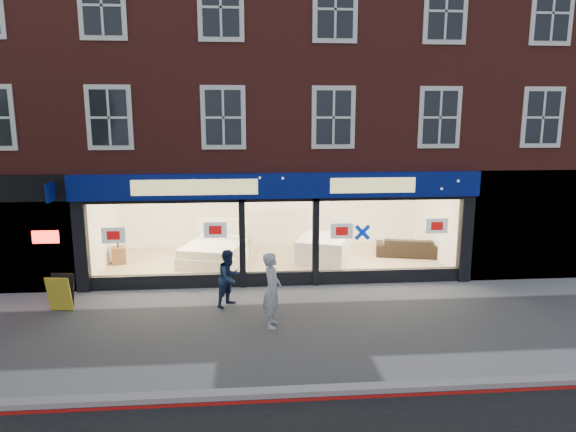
{
  "coord_description": "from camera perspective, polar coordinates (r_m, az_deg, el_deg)",
  "views": [
    {
      "loc": [
        -0.94,
        -11.16,
        4.87
      ],
      "look_at": [
        0.21,
        2.5,
        2.16
      ],
      "focal_mm": 32.0,
      "sensor_mm": 36.0,
      "label": 1
    }
  ],
  "objects": [
    {
      "name": "showroom_floor",
      "position": [
        17.13,
        -1.47,
        -5.18
      ],
      "size": [
        11.0,
        4.5,
        0.1
      ],
      "primitive_type": "cube",
      "color": "tan",
      "rests_on": "ground"
    },
    {
      "name": "a_board",
      "position": [
        14.27,
        -23.93,
        -7.8
      ],
      "size": [
        0.65,
        0.46,
        0.93
      ],
      "primitive_type": "cube",
      "rotation": [
        0.0,
        0.0,
        -0.12
      ],
      "color": "gold",
      "rests_on": "ground"
    },
    {
      "name": "display_bed",
      "position": [
        17.07,
        -8.08,
        -3.92
      ],
      "size": [
        2.44,
        2.71,
        1.28
      ],
      "rotation": [
        0.0,
        0.0,
        -0.3
      ],
      "color": "white",
      "rests_on": "showroom_floor"
    },
    {
      "name": "kerb_stone",
      "position": [
        9.61,
        1.54,
        -18.88
      ],
      "size": [
        60.0,
        0.25,
        0.12
      ],
      "primitive_type": "cube",
      "color": "gray",
      "rests_on": "ground"
    },
    {
      "name": "building",
      "position": [
        18.21,
        -1.96,
        16.83
      ],
      "size": [
        19.0,
        8.26,
        10.3
      ],
      "color": "maroon",
      "rests_on": "ground"
    },
    {
      "name": "sofa",
      "position": [
        18.14,
        13.16,
        -3.36
      ],
      "size": [
        2.28,
        1.33,
        0.63
      ],
      "primitive_type": "imported",
      "rotation": [
        0.0,
        0.0,
        2.9
      ],
      "color": "black",
      "rests_on": "showroom_floor"
    },
    {
      "name": "kerb_line",
      "position": [
        9.46,
        1.68,
        -19.76
      ],
      "size": [
        60.0,
        0.1,
        0.01
      ],
      "primitive_type": "cube",
      "color": "#8C0A07",
      "rests_on": "ground"
    },
    {
      "name": "mattress_stack",
      "position": [
        17.25,
        3.97,
        -3.6
      ],
      "size": [
        2.1,
        2.34,
        0.77
      ],
      "rotation": [
        0.0,
        0.0,
        -0.34
      ],
      "color": "white",
      "rests_on": "showroom_floor"
    },
    {
      "name": "pedestrian_grey",
      "position": [
        12.01,
        -1.79,
        -8.21
      ],
      "size": [
        0.5,
        0.7,
        1.78
      ],
      "primitive_type": "imported",
      "rotation": [
        0.0,
        0.0,
        1.45
      ],
      "color": "#A8ABB0",
      "rests_on": "ground"
    },
    {
      "name": "pedestrian_blue",
      "position": [
        13.4,
        -6.54,
        -6.83
      ],
      "size": [
        0.9,
        0.92,
        1.49
      ],
      "primitive_type": "imported",
      "rotation": [
        0.0,
        0.0,
        0.87
      ],
      "color": "#182643",
      "rests_on": "ground"
    },
    {
      "name": "ground",
      "position": [
        12.22,
        0.01,
        -12.33
      ],
      "size": [
        120.0,
        120.0,
        0.0
      ],
      "primitive_type": "plane",
      "color": "gray",
      "rests_on": "ground"
    },
    {
      "name": "bedside_table",
      "position": [
        17.67,
        -18.3,
        -4.15
      ],
      "size": [
        0.55,
        0.55,
        0.55
      ],
      "primitive_type": "cube",
      "rotation": [
        0.0,
        0.0,
        0.27
      ],
      "color": "brown",
      "rests_on": "showroom_floor"
    }
  ]
}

